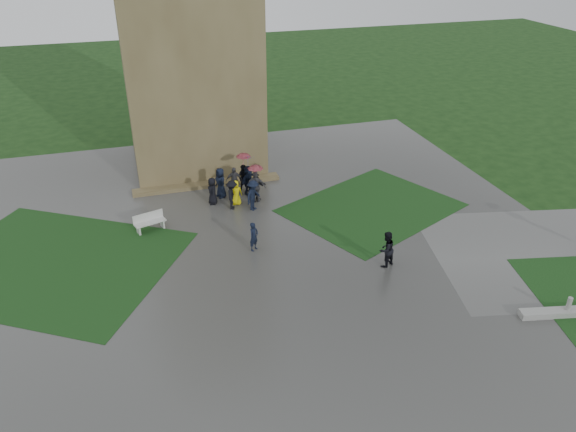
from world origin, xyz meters
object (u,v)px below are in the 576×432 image
object	(u,v)px
pedestrian_near	(386,249)
bench	(150,222)
tower	(185,23)
pedestrian_mid	(254,237)

from	to	relation	value
pedestrian_near	bench	bearing A→B (deg)	-56.64
tower	pedestrian_near	distance (m)	18.85
bench	pedestrian_mid	distance (m)	5.97
tower	pedestrian_mid	distance (m)	15.00
pedestrian_mid	pedestrian_near	distance (m)	6.46
tower	pedestrian_near	bearing A→B (deg)	-67.08
pedestrian_mid	pedestrian_near	world-z (taller)	pedestrian_near
bench	pedestrian_near	distance (m)	12.41
tower	pedestrian_near	world-z (taller)	tower
tower	pedestrian_near	size ratio (longest dim) A/B	9.99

